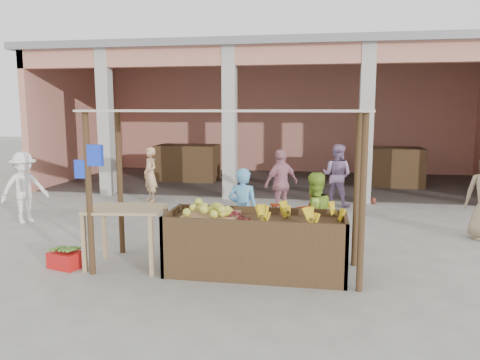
% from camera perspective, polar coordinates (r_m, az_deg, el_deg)
% --- Properties ---
extents(ground, '(60.00, 60.00, 0.00)m').
position_cam_1_polar(ground, '(7.12, -2.14, -11.01)').
color(ground, gray).
rests_on(ground, ground).
extents(market_building, '(14.40, 6.40, 4.20)m').
position_cam_1_polar(market_building, '(15.54, 4.97, 9.77)').
color(market_building, tan).
rests_on(market_building, ground).
extents(fruit_stall, '(2.60, 0.95, 0.80)m').
position_cam_1_polar(fruit_stall, '(6.91, 1.94, -8.13)').
color(fruit_stall, '#4B331E').
rests_on(fruit_stall, ground).
extents(stall_awning, '(4.09, 1.35, 2.39)m').
position_cam_1_polar(stall_awning, '(6.78, -2.25, 5.11)').
color(stall_awning, '#4B331E').
rests_on(stall_awning, ground).
extents(banana_heap, '(1.18, 0.65, 0.22)m').
position_cam_1_polar(banana_heap, '(6.69, 7.02, -4.25)').
color(banana_heap, yellow).
rests_on(banana_heap, fruit_stall).
extents(melon_tray, '(0.80, 0.69, 0.21)m').
position_cam_1_polar(melon_tray, '(6.91, -3.61, -3.87)').
color(melon_tray, '#A17753').
rests_on(melon_tray, fruit_stall).
extents(berry_heap, '(0.43, 0.35, 0.14)m').
position_cam_1_polar(berry_heap, '(6.78, -0.61, -4.35)').
color(berry_heap, maroon).
rests_on(berry_heap, fruit_stall).
extents(side_table, '(1.23, 0.90, 0.92)m').
position_cam_1_polar(side_table, '(7.29, -13.77, -4.39)').
color(side_table, tan).
rests_on(side_table, ground).
extents(papaya_pile, '(0.70, 0.40, 0.20)m').
position_cam_1_polar(papaya_pile, '(7.24, -13.84, -2.51)').
color(papaya_pile, '#54912F').
rests_on(papaya_pile, side_table).
extents(red_crate, '(0.55, 0.46, 0.25)m').
position_cam_1_polar(red_crate, '(7.69, -20.45, -9.09)').
color(red_crate, red).
rests_on(red_crate, ground).
extents(plantain_bundle, '(0.35, 0.24, 0.07)m').
position_cam_1_polar(plantain_bundle, '(7.65, -20.51, -7.97)').
color(plantain_bundle, '#4E802E').
rests_on(plantain_bundle, red_crate).
extents(produce_sacks, '(0.87, 0.81, 0.66)m').
position_cam_1_polar(produce_sacks, '(12.35, 15.11, -1.26)').
color(produce_sacks, maroon).
rests_on(produce_sacks, ground).
extents(vendor_blue, '(0.64, 0.51, 1.53)m').
position_cam_1_polar(vendor_blue, '(7.79, 0.37, -3.40)').
color(vendor_blue, '#63B6EE').
rests_on(vendor_blue, ground).
extents(vendor_green, '(0.83, 0.74, 1.49)m').
position_cam_1_polar(vendor_green, '(7.48, 8.95, -4.18)').
color(vendor_green, '#9EC838').
rests_on(vendor_green, ground).
extents(motorcycle, '(0.77, 1.79, 0.91)m').
position_cam_1_polar(motorcycle, '(8.80, 5.92, -4.12)').
color(motorcycle, maroon).
rests_on(motorcycle, ground).
extents(shopper_a, '(1.05, 1.14, 1.62)m').
position_cam_1_polar(shopper_a, '(10.87, -24.83, -0.52)').
color(shopper_a, white).
rests_on(shopper_a, ground).
extents(shopper_b, '(1.03, 1.03, 1.62)m').
position_cam_1_polar(shopper_b, '(10.36, 5.04, -0.16)').
color(shopper_b, '#C27C8B').
rests_on(shopper_b, ground).
extents(shopper_e, '(0.68, 0.68, 1.47)m').
position_cam_1_polar(shopper_e, '(12.31, -10.86, 0.77)').
color(shopper_e, '#E8B17C').
rests_on(shopper_e, ground).
extents(shopper_f, '(0.94, 0.73, 1.69)m').
position_cam_1_polar(shopper_f, '(11.80, 11.73, 0.93)').
color(shopper_f, '#92739D').
rests_on(shopper_f, ground).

